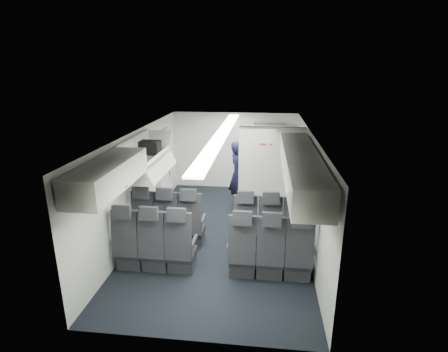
% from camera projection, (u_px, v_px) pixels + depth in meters
% --- Properties ---
extents(cabin_shell, '(3.41, 6.01, 2.16)m').
position_uv_depth(cabin_shell, '(222.00, 183.00, 6.96)').
color(cabin_shell, black).
rests_on(cabin_shell, ground).
extents(seat_row_front, '(3.33, 0.56, 1.24)m').
position_uv_depth(seat_row_front, '(218.00, 228.00, 6.67)').
color(seat_row_front, black).
rests_on(seat_row_front, cabin_shell).
extents(seat_row_mid, '(3.33, 0.56, 1.24)m').
position_uv_depth(seat_row_mid, '(211.00, 251.00, 5.82)').
color(seat_row_mid, black).
rests_on(seat_row_mid, cabin_shell).
extents(overhead_bin_left_rear, '(0.53, 1.80, 0.40)m').
position_uv_depth(overhead_bin_left_rear, '(108.00, 175.00, 5.00)').
color(overhead_bin_left_rear, silver).
rests_on(overhead_bin_left_rear, cabin_shell).
extents(overhead_bin_left_front_open, '(0.64, 1.70, 0.72)m').
position_uv_depth(overhead_bin_left_front_open, '(146.00, 154.00, 6.70)').
color(overhead_bin_left_front_open, '#9E9E93').
rests_on(overhead_bin_left_front_open, cabin_shell).
extents(overhead_bin_right_rear, '(0.53, 1.80, 0.40)m').
position_uv_depth(overhead_bin_right_rear, '(307.00, 182.00, 4.69)').
color(overhead_bin_right_rear, silver).
rests_on(overhead_bin_right_rear, cabin_shell).
extents(overhead_bin_right_front, '(0.53, 1.70, 0.40)m').
position_uv_depth(overhead_bin_right_front, '(296.00, 152.00, 6.35)').
color(overhead_bin_right_front, silver).
rests_on(overhead_bin_right_front, cabin_shell).
extents(bulkhead_partition, '(1.40, 0.15, 2.13)m').
position_uv_depth(bulkhead_partition, '(271.00, 175.00, 7.63)').
color(bulkhead_partition, white).
rests_on(bulkhead_partition, cabin_shell).
extents(galley_unit, '(0.85, 0.52, 1.90)m').
position_uv_depth(galley_unit, '(268.00, 159.00, 9.49)').
color(galley_unit, '#939399').
rests_on(galley_unit, cabin_shell).
extents(boarding_door, '(0.12, 1.27, 1.86)m').
position_uv_depth(boarding_door, '(164.00, 167.00, 8.66)').
color(boarding_door, silver).
rests_on(boarding_door, cabin_shell).
extents(flight_attendant, '(0.62, 0.72, 1.68)m').
position_uv_depth(flight_attendant, '(238.00, 175.00, 8.45)').
color(flight_attendant, black).
rests_on(flight_attendant, ground).
extents(carry_on_bag, '(0.43, 0.31, 0.25)m').
position_uv_depth(carry_on_bag, '(150.00, 147.00, 6.93)').
color(carry_on_bag, black).
rests_on(carry_on_bag, overhead_bin_left_front_open).
extents(papers, '(0.20, 0.04, 0.14)m').
position_uv_depth(papers, '(246.00, 166.00, 8.31)').
color(papers, white).
rests_on(papers, flight_attendant).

